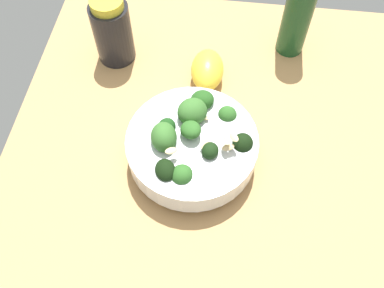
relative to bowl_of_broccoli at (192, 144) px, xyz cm
name	(u,v)px	position (x,y,z in cm)	size (l,w,h in cm)	color
ground_plane	(208,139)	(2.17, 4.79, -5.80)	(63.24, 63.24, 4.16)	tan
bowl_of_broccoli	(192,144)	(0.00, 0.00, 0.00)	(19.29, 19.29, 9.23)	white
lemon_wedge	(207,70)	(0.75, 15.66, -1.23)	(8.34, 5.49, 4.99)	yellow
bottle_tall	(112,31)	(-15.89, 19.37, 2.24)	(6.58, 6.58, 12.36)	black
bottle_short	(298,14)	(14.87, 24.97, 4.24)	(4.86, 4.86, 16.76)	#194723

